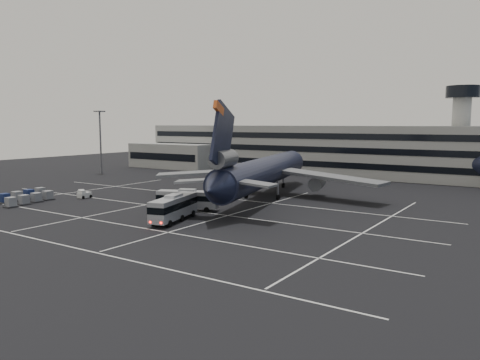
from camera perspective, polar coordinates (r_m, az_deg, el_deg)
name	(u,v)px	position (r m, az deg, el deg)	size (l,w,h in m)	color
ground	(155,212)	(79.32, -10.32, -3.82)	(260.00, 260.00, 0.00)	black
lane_markings	(162,212)	(79.19, -9.46, -3.82)	(90.00, 55.62, 0.01)	silver
terminal	(317,150)	(139.63, 9.39, 3.65)	(125.00, 26.00, 24.00)	gray
hills	(451,183)	(230.45, 24.31, -0.37)	(352.00, 180.00, 44.00)	#38332B
lightpole_left	(100,133)	(142.20, -16.68, 5.49)	(2.40, 2.40, 18.28)	slate
trijet_main	(264,172)	(91.62, 2.96, 1.03)	(45.93, 56.94, 18.08)	black
bus_near	(174,207)	(70.93, -8.06, -3.22)	(5.56, 11.78, 4.05)	#A2A5AA
bus_far	(188,199)	(79.28, -6.41, -2.29)	(10.50, 6.21, 3.66)	#A2A5AA
tug_a	(84,195)	(96.82, -18.47, -1.71)	(1.63, 2.59, 1.61)	silver
tug_b	(84,193)	(100.03, -18.52, -1.52)	(2.37, 2.10, 1.31)	silver
uld_cluster	(23,197)	(96.65, -24.96, -1.92)	(9.21, 13.70, 1.77)	#2D2D30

